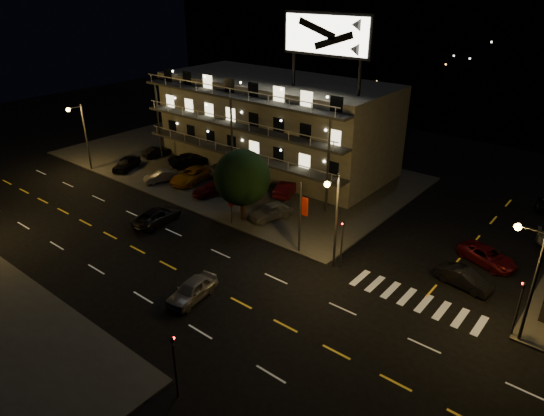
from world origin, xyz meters
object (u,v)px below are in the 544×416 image
Objects in this scene: lot_car_4 at (271,211)px; side_car_0 at (464,278)px; tree at (242,179)px; road_car_west at (157,216)px; lot_car_7 at (228,168)px; lot_car_2 at (191,175)px; road_car_east at (192,290)px.

lot_car_4 reaches higher than side_car_0.
tree is at bearing 106.17° from side_car_0.
lot_car_4 is 10.79m from road_car_west.
lot_car_4 is 0.84× the size of lot_car_7.
tree is 1.33× the size of road_car_west.
lot_car_2 reaches higher than road_car_west.
lot_car_7 is 30.02m from side_car_0.
lot_car_2 is 1.25× the size of road_car_east.
road_car_west reaches higher than side_car_0.
lot_car_2 is 1.30× the size of side_car_0.
lot_car_2 is 4.62m from lot_car_7.
road_car_east is 13.13m from road_car_west.
tree is at bearing -119.93° from lot_car_4.
side_car_0 is at bearing -10.65° from lot_car_2.
tree is at bearing -25.60° from lot_car_2.
side_car_0 is (29.53, -5.37, -0.22)m from lot_car_7.
road_car_west is at bearing 116.35° from side_car_0.
tree is 8.84m from road_car_west.
side_car_0 is at bearing 36.17° from road_car_east.
side_car_0 is at bearing 20.18° from lot_car_4.
tree is 12.38m from lot_car_7.
tree is 1.63× the size of side_car_0.
side_car_0 is 27.40m from road_car_west.
tree is 1.56× the size of road_car_east.
road_car_east is at bearing -64.26° from tree.
lot_car_2 is 10.02m from road_car_west.
lot_car_2 is 31.12m from side_car_0.
side_car_0 is 20.25m from road_car_east.
lot_car_4 is 13.95m from road_car_east.
road_car_east reaches higher than side_car_0.
road_car_east is at bearing -51.11° from lot_car_2.
lot_car_4 is 1.05× the size of side_car_0.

